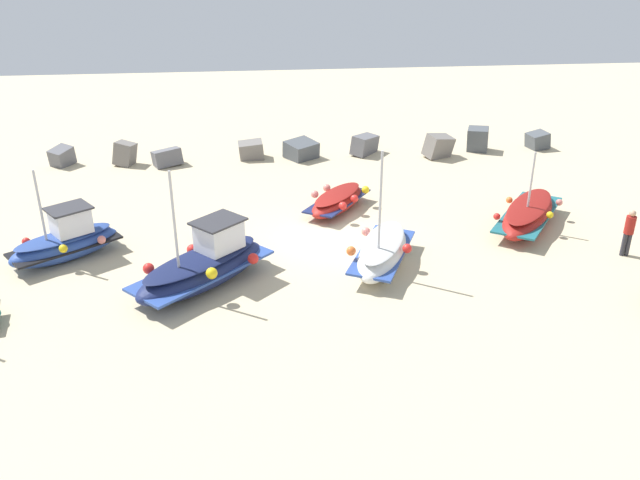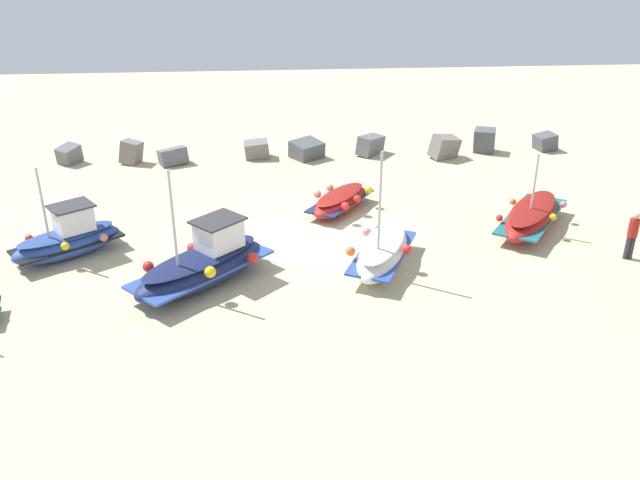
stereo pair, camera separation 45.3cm
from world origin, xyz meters
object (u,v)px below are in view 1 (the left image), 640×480
fishing_boat_0 (66,241)px  fishing_boat_4 (382,252)px  mooring_buoy_0 (209,230)px  fishing_boat_1 (204,266)px  person_walking (629,230)px  fishing_boat_6 (337,201)px  fishing_boat_2 (528,214)px

fishing_boat_0 → fishing_boat_4: size_ratio=0.90×
fishing_boat_4 → mooring_buoy_0: 6.21m
mooring_buoy_0 → fishing_boat_1: bearing=-89.8°
fishing_boat_4 → mooring_buoy_0: fishing_boat_4 is taller
fishing_boat_4 → mooring_buoy_0: size_ratio=8.08×
fishing_boat_1 → person_walking: 13.77m
fishing_boat_0 → fishing_boat_4: fishing_boat_4 is taller
person_walking → mooring_buoy_0: 14.05m
fishing_boat_1 → person_walking: bearing=-41.5°
fishing_boat_0 → fishing_boat_4: 10.30m
fishing_boat_0 → fishing_boat_6: fishing_boat_0 is taller
fishing_boat_0 → mooring_buoy_0: 4.70m
fishing_boat_4 → fishing_boat_6: bearing=34.4°
fishing_boat_0 → person_walking: fishing_boat_0 is taller
fishing_boat_1 → fishing_boat_6: bearing=4.5°
fishing_boat_1 → person_walking: fishing_boat_1 is taller
fishing_boat_2 → mooring_buoy_0: size_ratio=8.87×
fishing_boat_2 → fishing_boat_6: size_ratio=1.31×
person_walking → mooring_buoy_0: person_walking is taller
fishing_boat_4 → person_walking: bearing=-66.2°
fishing_boat_1 → mooring_buoy_0: (-0.01, 3.30, -0.33)m
fishing_boat_1 → fishing_boat_2: bearing=-28.4°
fishing_boat_6 → fishing_boat_0: bearing=-35.7°
fishing_boat_0 → fishing_boat_6: size_ratio=1.07×
fishing_boat_2 → person_walking: fishing_boat_2 is taller
fishing_boat_6 → fishing_boat_2: bearing=107.7°
fishing_boat_0 → person_walking: size_ratio=2.26×
fishing_boat_1 → fishing_boat_4: bearing=-37.4°
fishing_boat_6 → person_walking: (9.00, -4.79, 0.53)m
fishing_boat_2 → fishing_boat_0: bearing=129.0°
fishing_boat_1 → mooring_buoy_0: size_ratio=8.95×
fishing_boat_2 → fishing_boat_6: fishing_boat_2 is taller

